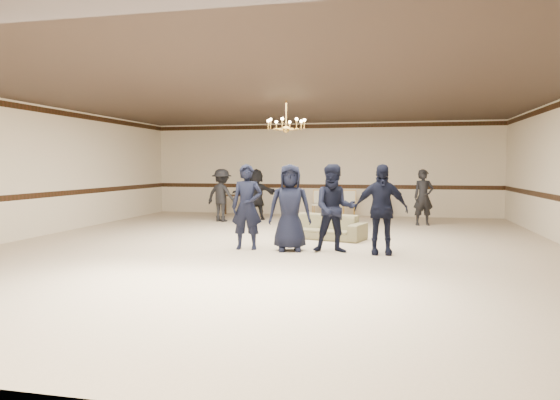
# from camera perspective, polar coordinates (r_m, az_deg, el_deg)

# --- Properties ---
(room) EXTENTS (12.01, 14.01, 3.21)m
(room) POSITION_cam_1_polar(r_m,az_deg,el_deg) (10.43, -0.40, 3.30)
(room) COLOR beige
(room) RESTS_ON ground
(chair_rail) EXTENTS (12.00, 0.02, 0.14)m
(chair_rail) POSITION_cam_1_polar(r_m,az_deg,el_deg) (17.32, 4.71, 1.58)
(chair_rail) COLOR black
(chair_rail) RESTS_ON wall_back
(crown_molding) EXTENTS (12.00, 0.02, 0.14)m
(crown_molding) POSITION_cam_1_polar(r_m,az_deg,el_deg) (17.36, 4.75, 8.46)
(crown_molding) COLOR black
(crown_molding) RESTS_ON wall_back
(chandelier) EXTENTS (0.94, 0.94, 0.89)m
(chandelier) POSITION_cam_1_polar(r_m,az_deg,el_deg) (11.46, 0.71, 9.75)
(chandelier) COLOR gold
(chandelier) RESTS_ON ceiling
(boy_a) EXTENTS (0.67, 0.47, 1.75)m
(boy_a) POSITION_cam_1_polar(r_m,az_deg,el_deg) (10.21, -3.82, -0.79)
(boy_a) COLOR black
(boy_a) RESTS_ON floor
(boy_b) EXTENTS (0.95, 0.72, 1.75)m
(boy_b) POSITION_cam_1_polar(r_m,az_deg,el_deg) (10.00, 1.15, -0.88)
(boy_b) COLOR black
(boy_b) RESTS_ON floor
(boy_c) EXTENTS (0.94, 0.78, 1.75)m
(boy_c) POSITION_cam_1_polar(r_m,az_deg,el_deg) (9.86, 6.28, -0.97)
(boy_c) COLOR black
(boy_c) RESTS_ON floor
(boy_d) EXTENTS (1.06, 0.52, 1.75)m
(boy_d) POSITION_cam_1_polar(r_m,az_deg,el_deg) (9.81, 11.52, -1.05)
(boy_d) COLOR black
(boy_d) RESTS_ON floor
(settee) EXTENTS (2.10, 1.30, 0.57)m
(settee) POSITION_cam_1_polar(r_m,az_deg,el_deg) (11.76, 4.99, -3.06)
(settee) COLOR #6A6147
(settee) RESTS_ON floor
(adult_left) EXTENTS (1.17, 0.87, 1.62)m
(adult_left) POSITION_cam_1_polar(r_m,az_deg,el_deg) (15.35, -6.71, 0.54)
(adult_left) COLOR black
(adult_left) RESTS_ON floor
(adult_mid) EXTENTS (1.57, 0.99, 1.62)m
(adult_mid) POSITION_cam_1_polar(r_m,az_deg,el_deg) (15.75, -2.78, 0.65)
(adult_mid) COLOR black
(adult_mid) RESTS_ON floor
(adult_right) EXTENTS (0.68, 0.54, 1.62)m
(adult_right) POSITION_cam_1_polar(r_m,az_deg,el_deg) (14.84, 16.17, 0.29)
(adult_right) COLOR black
(adult_right) RESTS_ON floor
(banquet_chair_left) EXTENTS (0.46, 0.46, 0.89)m
(banquet_chair_left) POSITION_cam_1_polar(r_m,az_deg,el_deg) (16.57, 4.47, -0.45)
(banquet_chair_left) COLOR beige
(banquet_chair_left) RESTS_ON floor
(banquet_chair_mid) EXTENTS (0.46, 0.46, 0.89)m
(banquet_chair_mid) POSITION_cam_1_polar(r_m,az_deg,el_deg) (16.46, 7.92, -0.51)
(banquet_chair_mid) COLOR beige
(banquet_chair_mid) RESTS_ON floor
(banquet_chair_right) EXTENTS (0.47, 0.47, 0.89)m
(banquet_chair_right) POSITION_cam_1_polar(r_m,az_deg,el_deg) (16.42, 11.41, -0.56)
(banquet_chair_right) COLOR beige
(banquet_chair_right) RESTS_ON floor
(console_table) EXTENTS (0.87, 0.43, 0.71)m
(console_table) POSITION_cam_1_polar(r_m,az_deg,el_deg) (17.43, -5.25, -0.54)
(console_table) COLOR black
(console_table) RESTS_ON floor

